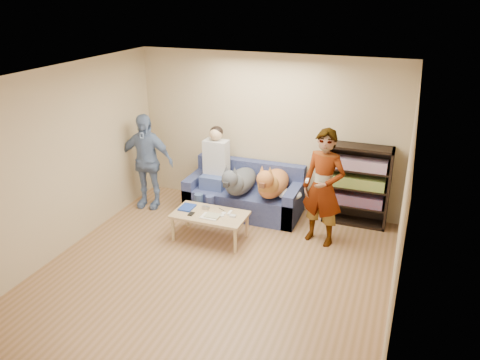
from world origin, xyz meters
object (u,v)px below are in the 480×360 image
at_px(person_standing_right, 323,188).
at_px(bookshelf, 357,183).
at_px(camera_silver, 206,208).
at_px(person_seated, 214,167).
at_px(sofa, 245,196).
at_px(notebook_blue, 187,207).
at_px(dog_gray, 239,181).
at_px(person_standing_left, 146,161).
at_px(coffee_table, 210,216).
at_px(dog_tan, 272,183).

bearing_deg(person_standing_right, bookshelf, 79.13).
height_order(camera_silver, person_seated, person_seated).
bearing_deg(person_standing_right, sofa, 173.09).
bearing_deg(camera_silver, notebook_blue, -165.96).
relative_size(person_standing_right, person_seated, 1.18).
xyz_separation_m(person_standing_right, camera_silver, (-1.69, -0.39, -0.42)).
bearing_deg(bookshelf, notebook_blue, -151.87).
height_order(person_standing_right, dog_gray, person_standing_right).
bearing_deg(dog_gray, person_standing_left, -175.61).
distance_m(sofa, coffee_table, 1.09).
xyz_separation_m(person_standing_left, camera_silver, (1.36, -0.58, -0.37)).
bearing_deg(bookshelf, coffee_table, -146.21).
xyz_separation_m(person_standing_left, bookshelf, (3.44, 0.61, -0.14)).
distance_m(dog_gray, bookshelf, 1.87).
height_order(notebook_blue, sofa, sofa).
distance_m(person_standing_right, notebook_blue, 2.07).
distance_m(person_standing_left, coffee_table, 1.70).
bearing_deg(person_standing_left, notebook_blue, -37.94).
bearing_deg(person_standing_right, person_seated, -177.96).
relative_size(person_standing_right, person_standing_left, 1.06).
distance_m(person_standing_left, dog_gray, 1.65).
xyz_separation_m(person_standing_left, coffee_table, (1.48, -0.70, -0.45)).
xyz_separation_m(person_standing_left, sofa, (1.64, 0.38, -0.54)).
height_order(person_seated, bookshelf, person_seated).
distance_m(person_standing_left, person_seated, 1.17).
height_order(notebook_blue, person_seated, person_seated).
height_order(sofa, bookshelf, bookshelf).
xyz_separation_m(sofa, person_seated, (-0.50, -0.13, 0.49)).
height_order(person_standing_right, dog_tan, person_standing_right).
height_order(person_seated, coffee_table, person_seated).
bearing_deg(camera_silver, coffee_table, -45.00).
relative_size(person_seated, dog_gray, 1.17).
xyz_separation_m(person_standing_left, notebook_blue, (1.08, -0.65, -0.39)).
bearing_deg(bookshelf, camera_silver, -150.19).
xyz_separation_m(dog_tan, coffee_table, (-0.68, -0.92, -0.28)).
bearing_deg(dog_tan, bookshelf, 17.21).
bearing_deg(dog_tan, person_standing_right, -24.64).
bearing_deg(person_standing_right, dog_gray, -177.52).
relative_size(camera_silver, person_seated, 0.07).
xyz_separation_m(person_standing_right, dog_gray, (-1.42, 0.32, -0.23)).
bearing_deg(dog_gray, person_standing_right, -12.68).
relative_size(sofa, coffee_table, 1.73).
relative_size(person_standing_right, dog_gray, 1.38).
bearing_deg(notebook_blue, sofa, 61.38).
xyz_separation_m(person_standing_right, person_standing_left, (-3.05, 0.19, -0.05)).
bearing_deg(dog_tan, camera_silver, -135.17).
relative_size(notebook_blue, bookshelf, 0.20).
bearing_deg(dog_tan, sofa, 162.56).
bearing_deg(sofa, person_seated, -165.73).
xyz_separation_m(camera_silver, person_seated, (-0.22, 0.83, 0.33)).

